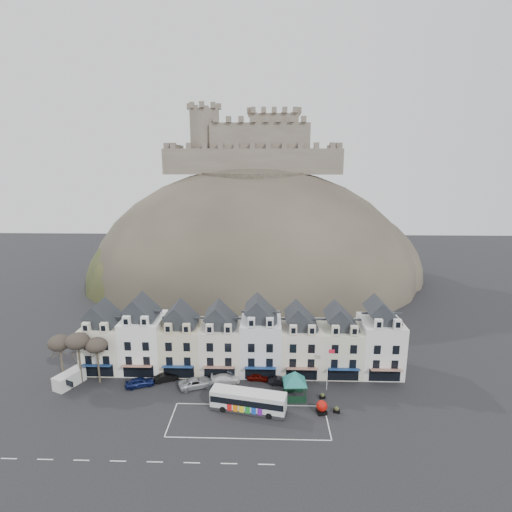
{
  "coord_description": "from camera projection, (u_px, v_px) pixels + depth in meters",
  "views": [
    {
      "loc": [
        4.51,
        -47.82,
        35.29
      ],
      "look_at": [
        2.3,
        24.0,
        18.4
      ],
      "focal_mm": 28.0,
      "sensor_mm": 36.0,
      "label": 1
    }
  ],
  "objects": [
    {
      "name": "car_charcoal",
      "position": [
        280.0,
        381.0,
        64.86
      ],
      "size": [
        3.89,
        2.01,
        1.22
      ],
      "primitive_type": "imported",
      "rotation": [
        0.0,
        0.0,
        1.37
      ],
      "color": "black",
      "rests_on": "ground"
    },
    {
      "name": "tree_left_mid",
      "position": [
        78.0,
        341.0,
        64.08
      ],
      "size": [
        3.78,
        3.78,
        8.64
      ],
      "color": "#3C3426",
      "rests_on": "ground"
    },
    {
      "name": "ground",
      "position": [
        234.0,
        426.0,
        54.74
      ],
      "size": [
        300.0,
        300.0,
        0.0
      ],
      "primitive_type": "plane",
      "color": "black",
      "rests_on": "ground"
    },
    {
      "name": "car_silver",
      "position": [
        196.0,
        383.0,
        64.13
      ],
      "size": [
        5.95,
        4.47,
        1.52
      ],
      "primitive_type": "imported",
      "rotation": [
        0.0,
        0.0,
        1.98
      ],
      "color": "#A9ADB1",
      "rests_on": "ground"
    },
    {
      "name": "car_white",
      "position": [
        225.0,
        378.0,
        65.53
      ],
      "size": [
        4.97,
        2.48,
        1.39
      ],
      "primitive_type": "imported",
      "rotation": [
        0.0,
        0.0,
        1.69
      ],
      "color": "white",
      "rests_on": "ground"
    },
    {
      "name": "castle",
      "position": [
        255.0,
        146.0,
        119.41
      ],
      "size": [
        50.2,
        22.2,
        22.0
      ],
      "color": "#64574C",
      "rests_on": "ground"
    },
    {
      "name": "castle_hill",
      "position": [
        257.0,
        281.0,
        121.77
      ],
      "size": [
        100.0,
        76.0,
        68.0
      ],
      "color": "#342F28",
      "rests_on": "ground"
    },
    {
      "name": "car_black",
      "position": [
        166.0,
        377.0,
        65.91
      ],
      "size": [
        4.15,
        2.81,
        1.3
      ],
      "primitive_type": "imported",
      "rotation": [
        0.0,
        0.0,
        1.98
      ],
      "color": "black",
      "rests_on": "ground"
    },
    {
      "name": "bus_shelter",
      "position": [
        295.0,
        377.0,
        60.56
      ],
      "size": [
        7.08,
        7.08,
        4.5
      ],
      "rotation": [
        0.0,
        0.0,
        0.05
      ],
      "color": "black",
      "rests_on": "ground"
    },
    {
      "name": "white_van",
      "position": [
        69.0,
        379.0,
        64.55
      ],
      "size": [
        3.94,
        5.37,
        2.25
      ],
      "rotation": [
        0.0,
        0.0,
        -0.41
      ],
      "color": "silver",
      "rests_on": "ground"
    },
    {
      "name": "tree_left_far",
      "position": [
        59.0,
        343.0,
        64.24
      ],
      "size": [
        3.61,
        3.61,
        8.24
      ],
      "color": "#3C3426",
      "rests_on": "ground"
    },
    {
      "name": "car_navy",
      "position": [
        140.0,
        382.0,
        64.28
      ],
      "size": [
        4.88,
        3.34,
        1.54
      ],
      "primitive_type": "imported",
      "rotation": [
        0.0,
        0.0,
        1.94
      ],
      "color": "#0D1543",
      "rests_on": "ground"
    },
    {
      "name": "car_maroon",
      "position": [
        258.0,
        377.0,
        66.19
      ],
      "size": [
        3.72,
        1.82,
        1.22
      ],
      "primitive_type": "imported",
      "rotation": [
        0.0,
        0.0,
        1.46
      ],
      "color": "#4F0804",
      "rests_on": "ground"
    },
    {
      "name": "townhouse_terrace",
      "position": [
        242.0,
        340.0,
        69.06
      ],
      "size": [
        54.4,
        9.35,
        11.8
      ],
      "color": "#ECE7CD",
      "rests_on": "ground"
    },
    {
      "name": "coach_bay_markings",
      "position": [
        249.0,
        421.0,
        55.9
      ],
      "size": [
        22.0,
        7.5,
        0.01
      ],
      "primitive_type": "cube",
      "color": "silver",
      "rests_on": "ground"
    },
    {
      "name": "planter_east",
      "position": [
        322.0,
        396.0,
        61.06
      ],
      "size": [
        0.98,
        0.64,
        0.9
      ],
      "rotation": [
        0.0,
        0.0,
        0.22
      ],
      "color": "black",
      "rests_on": "ground"
    },
    {
      "name": "tree_left_near",
      "position": [
        96.0,
        346.0,
        64.14
      ],
      "size": [
        3.43,
        3.43,
        7.84
      ],
      "color": "#3C3426",
      "rests_on": "ground"
    },
    {
      "name": "red_buoy",
      "position": [
        322.0,
        407.0,
        57.34
      ],
      "size": [
        1.6,
        1.6,
        1.98
      ],
      "rotation": [
        0.0,
        0.0,
        0.19
      ],
      "color": "black",
      "rests_on": "ground"
    },
    {
      "name": "bus",
      "position": [
        248.0,
        400.0,
        57.75
      ],
      "size": [
        11.26,
        4.69,
        3.1
      ],
      "rotation": [
        0.0,
        0.0,
        -0.2
      ],
      "color": "#262628",
      "rests_on": "ground"
    },
    {
      "name": "flagpole",
      "position": [
        328.0,
        366.0,
        62.55
      ],
      "size": [
        1.05,
        0.14,
        7.22
      ],
      "rotation": [
        0.0,
        0.0,
        -0.07
      ],
      "color": "silver",
      "rests_on": "ground"
    },
    {
      "name": "planter_west",
      "position": [
        337.0,
        410.0,
        57.6
      ],
      "size": [
        1.05,
        0.68,
        0.97
      ],
      "rotation": [
        0.0,
        0.0,
        -0.22
      ],
      "color": "black",
      "rests_on": "ground"
    }
  ]
}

